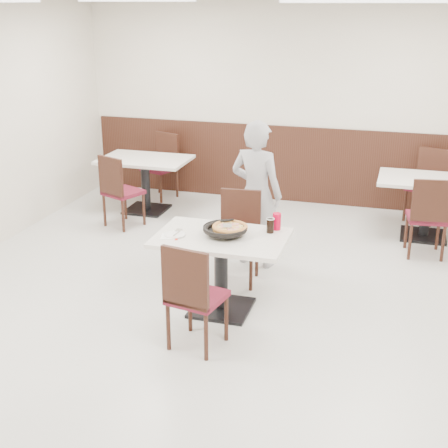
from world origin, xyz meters
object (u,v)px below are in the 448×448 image
(bg_table_left, at_px, (146,185))
(bg_chair_left_near, at_px, (123,191))
(side_plate, at_px, (175,235))
(bg_chair_right_near, at_px, (427,216))
(chair_near, at_px, (197,295))
(pizza_pan, at_px, (225,231))
(red_cup, at_px, (277,221))
(diner_person, at_px, (256,194))
(chair_far, at_px, (237,239))
(main_table, at_px, (221,273))
(bg_chair_left_far, at_px, (159,167))
(bg_table_right, at_px, (426,208))
(cola_glass, at_px, (270,226))
(pizza, at_px, (230,229))
(bg_chair_right_far, at_px, (426,186))

(bg_table_left, relative_size, bg_chair_left_near, 1.26)
(side_plate, relative_size, bg_chair_right_near, 0.20)
(chair_near, relative_size, pizza_pan, 2.60)
(red_cup, height_order, bg_chair_right_near, bg_chair_right_near)
(red_cup, xyz_separation_m, diner_person, (-0.41, 0.86, -0.02))
(chair_far, height_order, bg_chair_left_near, same)
(main_table, xyz_separation_m, bg_chair_left_near, (-1.90, 1.90, 0.10))
(bg_table_left, height_order, bg_chair_left_far, bg_chair_left_far)
(chair_near, relative_size, bg_chair_left_far, 1.00)
(red_cup, bearing_deg, bg_chair_left_far, 129.51)
(bg_table_left, relative_size, bg_table_right, 1.00)
(side_plate, xyz_separation_m, bg_table_left, (-1.45, 2.67, -0.38))
(side_plate, height_order, cola_glass, cola_glass)
(bg_chair_right_near, bearing_deg, bg_chair_left_near, 173.42)
(cola_glass, relative_size, bg_chair_right_near, 0.14)
(diner_person, height_order, bg_table_left, diner_person)
(chair_near, height_order, bg_chair_right_near, same)
(chair_near, height_order, diner_person, diner_person)
(chair_near, xyz_separation_m, cola_glass, (0.41, 0.89, 0.34))
(main_table, xyz_separation_m, chair_near, (-0.01, -0.68, 0.10))
(pizza_pan, distance_m, pizza, 0.05)
(pizza_pan, relative_size, red_cup, 2.28)
(bg_table_left, xyz_separation_m, bg_chair_left_far, (-0.04, 0.62, 0.10))
(cola_glass, xyz_separation_m, bg_table_left, (-2.27, 2.34, -0.44))
(pizza_pan, relative_size, bg_chair_left_near, 0.38)
(bg_chair_right_near, distance_m, bg_chair_right_far, 1.24)
(chair_far, height_order, bg_table_left, chair_far)
(chair_near, xyz_separation_m, bg_chair_left_far, (-1.90, 3.85, 0.00))
(cola_glass, distance_m, bg_chair_right_far, 3.35)
(pizza, bearing_deg, chair_far, 99.08)
(side_plate, distance_m, diner_person, 1.36)
(bg_chair_left_far, distance_m, bg_chair_right_near, 3.94)
(chair_far, bearing_deg, bg_chair_left_far, -57.33)
(cola_glass, distance_m, diner_person, 1.03)
(cola_glass, height_order, bg_chair_right_near, bg_chair_right_near)
(pizza_pan, bearing_deg, red_cup, 35.21)
(chair_far, bearing_deg, main_table, 88.41)
(red_cup, bearing_deg, cola_glass, -111.82)
(pizza, relative_size, cola_glass, 2.41)
(chair_near, xyz_separation_m, bg_table_right, (1.86, 3.26, -0.10))
(bg_chair_right_far, bearing_deg, red_cup, 87.54)
(chair_far, bearing_deg, diner_person, -101.57)
(chair_far, relative_size, diner_person, 0.59)
(bg_chair_left_far, bearing_deg, cola_glass, 148.08)
(pizza, xyz_separation_m, red_cup, (0.38, 0.27, 0.02))
(red_cup, distance_m, diner_person, 0.95)
(pizza_pan, bearing_deg, bg_chair_left_far, 121.59)
(bg_chair_left_near, bearing_deg, bg_chair_right_near, 24.32)
(side_plate, distance_m, bg_chair_right_far, 4.03)
(bg_chair_right_near, bearing_deg, cola_glass, -136.90)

